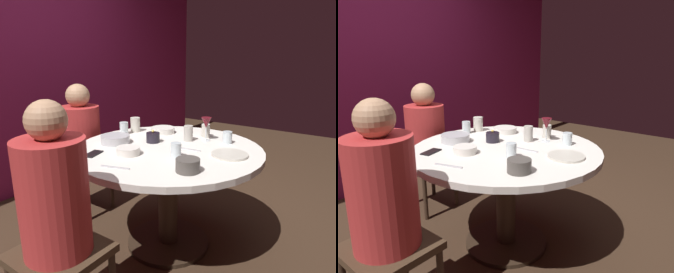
{
  "view_description": "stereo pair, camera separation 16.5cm",
  "coord_description": "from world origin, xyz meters",
  "views": [
    {
      "loc": [
        -1.66,
        -1.15,
        1.38
      ],
      "look_at": [
        0.0,
        0.0,
        0.83
      ],
      "focal_mm": 32.85,
      "sensor_mm": 36.0,
      "label": 1
    },
    {
      "loc": [
        -1.56,
        -1.28,
        1.38
      ],
      "look_at": [
        0.0,
        0.0,
        0.83
      ],
      "focal_mm": 32.85,
      "sensor_mm": 36.0,
      "label": 2
    }
  ],
  "objects": [
    {
      "name": "bowl_serving_large",
      "position": [
        -0.12,
        0.38,
        0.78
      ],
      "size": [
        0.21,
        0.21,
        0.06
      ],
      "primitive_type": "cylinder",
      "color": "#B7B7BC",
      "rests_on": "dining_table"
    },
    {
      "name": "fork_near_plate",
      "position": [
        -0.49,
        0.03,
        0.75
      ],
      "size": [
        0.07,
        0.18,
        0.01
      ],
      "primitive_type": "cube",
      "rotation": [
        0.0,
        0.0,
        0.31
      ],
      "color": "#B7B7BC",
      "rests_on": "dining_table"
    },
    {
      "name": "ground_plane",
      "position": [
        0.0,
        0.0,
        0.0
      ],
      "size": [
        8.0,
        8.0,
        0.0
      ],
      "primitive_type": "plane",
      "color": "#382619"
    },
    {
      "name": "bowl_salad_center",
      "position": [
        -0.27,
        0.13,
        0.77
      ],
      "size": [
        0.15,
        0.15,
        0.05
      ],
      "primitive_type": "cylinder",
      "color": "silver",
      "rests_on": "dining_table"
    },
    {
      "name": "back_wall",
      "position": [
        0.0,
        1.75,
        1.3
      ],
      "size": [
        6.0,
        0.1,
        2.6
      ],
      "primitive_type": "cube",
      "color": "maroon",
      "rests_on": "ground"
    },
    {
      "name": "wine_glass",
      "position": [
        0.3,
        -0.13,
        0.88
      ],
      "size": [
        0.08,
        0.08,
        0.18
      ],
      "color": "silver",
      "rests_on": "dining_table"
    },
    {
      "name": "dining_table",
      "position": [
        0.0,
        0.0,
        0.59
      ],
      "size": [
        1.3,
        1.3,
        0.75
      ],
      "color": "silver",
      "rests_on": "ground"
    },
    {
      "name": "knife_near_plate",
      "position": [
        0.04,
        -0.14,
        0.75
      ],
      "size": [
        0.03,
        0.18,
        0.01
      ],
      "primitive_type": "cube",
      "rotation": [
        0.0,
        0.0,
        0.06
      ],
      "color": "#B7B7BC",
      "rests_on": "dining_table"
    },
    {
      "name": "bowl_sauce_side",
      "position": [
        0.31,
        0.27,
        0.77
      ],
      "size": [
        0.19,
        0.19,
        0.05
      ],
      "primitive_type": "cylinder",
      "color": "silver",
      "rests_on": "dining_table"
    },
    {
      "name": "bowl_small_white",
      "position": [
        -0.3,
        -0.34,
        0.79
      ],
      "size": [
        0.14,
        0.14,
        0.07
      ],
      "primitive_type": "cylinder",
      "color": "#4C4742",
      "rests_on": "dining_table"
    },
    {
      "name": "dinner_plate",
      "position": [
        0.08,
        -0.42,
        0.76
      ],
      "size": [
        0.23,
        0.23,
        0.01
      ],
      "primitive_type": "cylinder",
      "color": "beige",
      "rests_on": "dining_table"
    },
    {
      "name": "cup_beside_wine",
      "position": [
        0.23,
        -0.03,
        0.81
      ],
      "size": [
        0.07,
        0.07,
        0.12
      ],
      "primitive_type": "cylinder",
      "color": "#B2ADA3",
      "rests_on": "dining_table"
    },
    {
      "name": "cup_by_right_diner",
      "position": [
        0.1,
        0.5,
        0.8
      ],
      "size": [
        0.07,
        0.07,
        0.1
      ],
      "primitive_type": "cylinder",
      "color": "silver",
      "rests_on": "dining_table"
    },
    {
      "name": "cup_by_left_diner",
      "position": [
        0.33,
        -0.29,
        0.79
      ],
      "size": [
        0.07,
        0.07,
        0.09
      ],
      "primitive_type": "cylinder",
      "color": "silver",
      "rests_on": "dining_table"
    },
    {
      "name": "candle_holder",
      "position": [
        0.05,
        0.17,
        0.79
      ],
      "size": [
        0.1,
        0.1,
        0.09
      ],
      "color": "black",
      "rests_on": "dining_table"
    },
    {
      "name": "seated_diner_left",
      "position": [
        -0.91,
        0.0,
        0.73
      ],
      "size": [
        0.4,
        0.4,
        1.19
      ],
      "rotation": [
        0.0,
        0.0,
        6.28
      ],
      "color": "#3F2D1E",
      "rests_on": "ground"
    },
    {
      "name": "cell_phone",
      "position": [
        -0.39,
        0.31,
        0.75
      ],
      "size": [
        0.15,
        0.1,
        0.01
      ],
      "primitive_type": "cube",
      "rotation": [
        0.0,
        0.0,
        4.97
      ],
      "color": "black",
      "rests_on": "dining_table"
    },
    {
      "name": "cup_center_front",
      "position": [
        -0.14,
        -0.16,
        0.8
      ],
      "size": [
        0.07,
        0.07,
        0.1
      ],
      "primitive_type": "cylinder",
      "color": "silver",
      "rests_on": "dining_table"
    },
    {
      "name": "cup_near_candle",
      "position": [
        0.4,
        -0.08,
        0.8
      ],
      "size": [
        0.06,
        0.06,
        0.1
      ],
      "primitive_type": "cylinder",
      "color": "beige",
      "rests_on": "dining_table"
    },
    {
      "name": "seated_diner_back",
      "position": [
        0.0,
        0.91,
        0.71
      ],
      "size": [
        0.4,
        0.4,
        1.14
      ],
      "rotation": [
        0.0,
        0.0,
        4.71
      ],
      "color": "#3F2D1E",
      "rests_on": "ground"
    },
    {
      "name": "cup_far_edge",
      "position": [
        0.22,
        0.48,
        0.81
      ],
      "size": [
        0.08,
        0.08,
        0.12
      ],
      "primitive_type": "cylinder",
      "color": "beige",
      "rests_on": "dining_table"
    }
  ]
}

